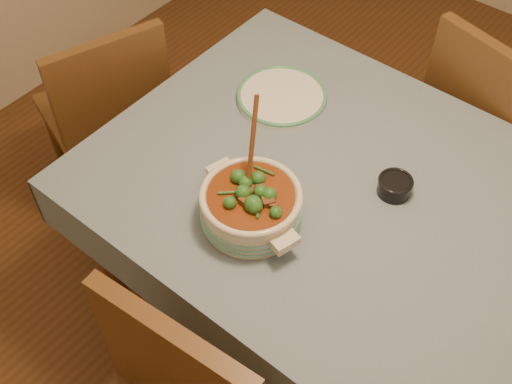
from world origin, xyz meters
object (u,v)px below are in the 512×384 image
chair_far (489,131)px  chair_left (109,112)px  dining_table (378,231)px  white_plate (282,96)px  stew_casserole (251,204)px  condiment_bowl (395,185)px

chair_far → chair_left: chair_far is taller
dining_table → white_plate: white_plate is taller
stew_casserole → chair_far: 1.04m
chair_far → chair_left: 1.37m
dining_table → condiment_bowl: condiment_bowl is taller
white_plate → condiment_bowl: bearing=-12.8°
condiment_bowl → chair_left: bearing=-173.8°
chair_far → stew_casserole: bearing=86.8°
stew_casserole → white_plate: size_ratio=0.96×
dining_table → condiment_bowl: 0.14m
condiment_bowl → chair_far: size_ratio=0.11×
stew_casserole → condiment_bowl: 0.41m
stew_casserole → chair_left: size_ratio=0.39×
dining_table → white_plate: size_ratio=4.70×
stew_casserole → white_plate: (-0.23, 0.43, -0.05)m
white_plate → chair_far: chair_far is taller
chair_left → chair_far: bearing=142.6°
stew_casserole → chair_left: bearing=166.4°
white_plate → condiment_bowl: condiment_bowl is taller
condiment_bowl → stew_casserole: bearing=-127.2°
white_plate → stew_casserole: bearing=-62.2°
dining_table → condiment_bowl: bearing=100.6°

